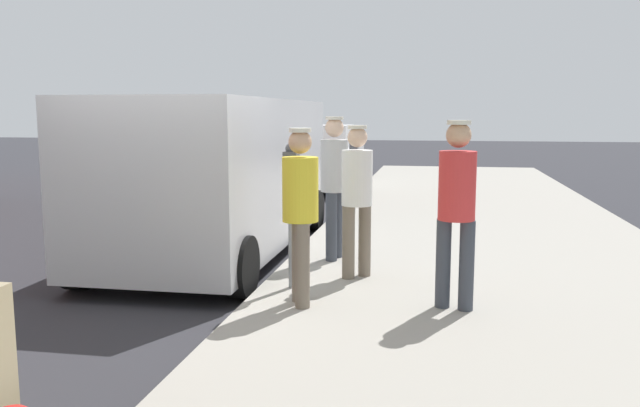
% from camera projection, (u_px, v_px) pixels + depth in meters
% --- Properties ---
extents(ground_plane, '(80.00, 80.00, 0.00)m').
position_uv_depth(ground_plane, '(168.00, 297.00, 6.95)').
color(ground_plane, '#2D2D33').
extents(sidewalk_slab, '(5.00, 32.00, 0.15)m').
position_uv_depth(sidewalk_slab, '(504.00, 308.00, 6.32)').
color(sidewalk_slab, '#9E998E').
rests_on(sidewalk_slab, ground).
extents(parking_meter_near, '(0.14, 0.18, 1.52)m').
position_uv_depth(parking_meter_near, '(291.00, 190.00, 6.65)').
color(parking_meter_near, gray).
rests_on(parking_meter_near, sidewalk_slab).
extents(parking_meter_far, '(0.14, 0.18, 1.52)m').
position_uv_depth(parking_meter_far, '(354.00, 157.00, 11.57)').
color(parking_meter_far, gray).
rests_on(parking_meter_far, sidewalk_slab).
extents(pedestrian_in_yellow, '(0.34, 0.35, 1.68)m').
position_uv_depth(pedestrian_in_yellow, '(300.00, 205.00, 6.06)').
color(pedestrian_in_yellow, '#726656').
rests_on(pedestrian_in_yellow, sidewalk_slab).
extents(pedestrian_in_gray, '(0.34, 0.36, 1.78)m').
position_uv_depth(pedestrian_in_gray, '(334.00, 178.00, 7.97)').
color(pedestrian_in_gray, '#383D47').
rests_on(pedestrian_in_gray, sidewalk_slab).
extents(pedestrian_in_red, '(0.35, 0.34, 1.76)m').
position_uv_depth(pedestrian_in_red, '(457.00, 202.00, 5.92)').
color(pedestrian_in_red, '#383D47').
rests_on(pedestrian_in_red, sidewalk_slab).
extents(pedestrian_in_white, '(0.34, 0.34, 1.69)m').
position_uv_depth(pedestrian_in_white, '(357.00, 191.00, 7.09)').
color(pedestrian_in_white, '#726656').
rests_on(pedestrian_in_white, sidewalk_slab).
extents(parked_van, '(2.14, 5.21, 2.15)m').
position_uv_depth(parked_van, '(220.00, 172.00, 8.96)').
color(parked_van, '#BCBCC1').
rests_on(parked_van, ground).
extents(parked_sedan_ahead, '(2.00, 4.43, 1.65)m').
position_uv_depth(parked_sedan_ahead, '(321.00, 159.00, 16.97)').
color(parked_sedan_ahead, white).
rests_on(parked_sedan_ahead, ground).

